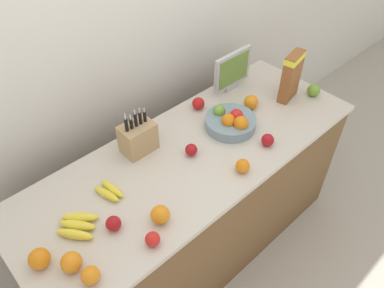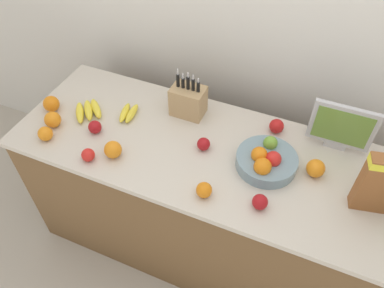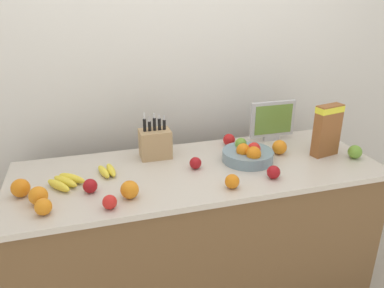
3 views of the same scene
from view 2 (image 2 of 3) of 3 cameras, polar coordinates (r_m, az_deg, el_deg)
ground_plane at (r=2.62m, az=1.72°, el=-14.43°), size 14.00×14.00×0.00m
wall_back at (r=2.09m, az=8.91°, el=17.77°), size 9.00×0.06×2.60m
counter at (r=2.23m, az=1.97°, el=-8.76°), size 2.02×0.75×0.90m
knife_block at (r=2.02m, az=-0.58°, el=6.63°), size 0.18×0.13×0.28m
small_monitor at (r=1.93m, az=21.87°, el=2.43°), size 0.30×0.03×0.26m
cereal_box at (r=1.72m, az=26.87°, el=-5.23°), size 0.18×0.10×0.31m
fruit_bowl at (r=1.81m, az=11.24°, el=-2.45°), size 0.29×0.29×0.12m
banana_bunch_left at (r=2.13m, az=-15.57°, el=4.93°), size 0.21×0.22×0.04m
banana_bunch_right at (r=2.07m, az=-9.69°, el=4.67°), size 0.10×0.17×0.04m
apple_rightmost at (r=2.01m, az=-14.58°, el=2.52°), size 0.07×0.07×0.07m
apple_middle at (r=1.86m, az=1.80°, el=0.05°), size 0.07×0.07×0.07m
apple_front at (r=1.99m, az=12.76°, el=2.67°), size 0.08×0.08×0.08m
apple_leftmost at (r=1.66m, az=10.32°, el=-8.68°), size 0.07×0.07×0.07m
apple_near_bananas at (r=1.88m, az=-15.55°, el=-1.62°), size 0.07×0.07×0.07m
orange_front_left at (r=2.04m, az=-21.45°, el=1.47°), size 0.07×0.07×0.07m
orange_by_cereal at (r=1.83m, az=18.32°, el=-3.53°), size 0.09×0.09×0.09m
orange_front_right at (r=2.20m, az=-20.65°, el=5.75°), size 0.09×0.09×0.09m
orange_mid_left at (r=2.10m, az=-20.47°, el=3.51°), size 0.09×0.09×0.09m
orange_back_center at (r=1.86m, az=-11.96°, el=-0.85°), size 0.09×0.09×0.09m
orange_mid_right at (r=1.67m, az=1.85°, el=-7.03°), size 0.07×0.07×0.07m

